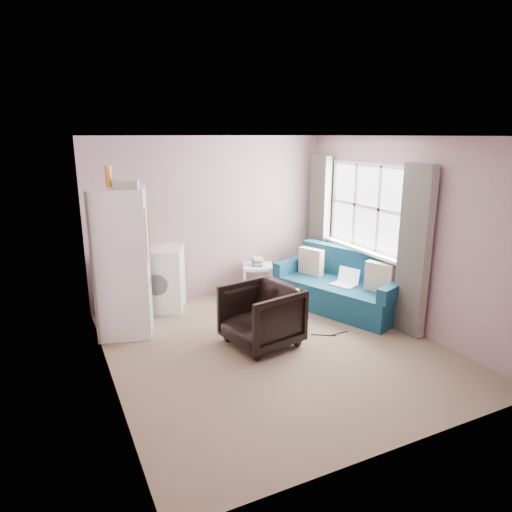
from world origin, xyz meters
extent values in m
cube|color=#7F6953|center=(0.00, 0.00, -0.01)|extent=(3.80, 4.20, 0.02)
cube|color=silver|center=(0.00, 0.00, 2.51)|extent=(3.80, 4.20, 0.02)
cube|color=#A5828A|center=(0.00, 2.11, 1.25)|extent=(3.80, 0.02, 2.50)
cube|color=#A5828A|center=(0.00, -2.11, 1.25)|extent=(3.80, 0.02, 2.50)
cube|color=#A5828A|center=(-1.91, 0.00, 1.25)|extent=(0.02, 4.20, 2.50)
cube|color=#A5828A|center=(1.91, 0.00, 1.25)|extent=(0.02, 4.20, 2.50)
cube|color=white|center=(1.89, 0.70, 1.50)|extent=(0.01, 1.60, 1.20)
imported|color=black|center=(-0.10, 0.13, 0.41)|extent=(0.89, 0.93, 0.82)
cube|color=white|center=(-1.53, 1.22, 0.95)|extent=(0.80, 0.80, 1.89)
cube|color=#5C5861|center=(-1.22, 1.13, 0.70)|extent=(0.17, 0.59, 0.02)
cube|color=#5C5861|center=(-1.15, 1.36, 1.24)|extent=(0.03, 0.04, 0.54)
cube|color=silver|center=(-1.22, 1.10, 1.32)|extent=(0.13, 0.44, 0.65)
cylinder|color=orange|center=(-1.60, 1.29, 2.02)|extent=(0.11, 0.11, 0.26)
cube|color=#A9AAA0|center=(-1.44, 1.08, 1.94)|extent=(0.36, 0.39, 0.10)
cube|color=white|center=(-0.91, 1.87, 0.46)|extent=(0.86, 0.86, 0.93)
cube|color=#5C5861|center=(-0.91, 1.85, 0.89)|extent=(0.79, 0.78, 0.05)
cylinder|color=#5C5861|center=(-1.04, 1.56, 0.47)|extent=(0.29, 0.14, 0.31)
cube|color=white|center=(0.63, 1.75, 0.48)|extent=(0.60, 0.60, 0.04)
cube|color=white|center=(0.63, 1.75, 0.06)|extent=(0.60, 0.60, 0.04)
cube|color=white|center=(0.44, 1.84, 0.25)|extent=(0.23, 0.43, 0.51)
cube|color=white|center=(0.82, 1.67, 0.25)|extent=(0.23, 0.43, 0.51)
cube|color=navy|center=(0.63, 1.75, 0.52)|extent=(0.23, 0.27, 0.03)
cube|color=#C7B184|center=(0.64, 1.75, 0.55)|extent=(0.22, 0.26, 0.03)
cube|color=navy|center=(0.62, 1.76, 0.58)|extent=(0.24, 0.27, 0.03)
cube|color=#C7B184|center=(0.63, 1.74, 0.61)|extent=(0.21, 0.26, 0.03)
cube|color=navy|center=(1.48, 0.69, 0.20)|extent=(1.46, 2.01, 0.41)
cube|color=navy|center=(1.79, 0.81, 0.63)|extent=(0.82, 1.77, 0.45)
cube|color=navy|center=(1.79, -0.13, 0.51)|extent=(0.86, 0.44, 0.20)
cube|color=navy|center=(1.16, 1.52, 0.51)|extent=(0.86, 0.44, 0.20)
cube|color=beige|center=(1.73, 0.16, 0.61)|extent=(0.26, 0.42, 0.41)
cube|color=beige|center=(1.31, 1.26, 0.61)|extent=(0.26, 0.42, 0.41)
cube|color=white|center=(1.44, 0.57, 0.42)|extent=(0.34, 0.40, 0.02)
cube|color=silver|center=(1.55, 0.61, 0.53)|extent=(0.18, 0.33, 0.22)
cube|color=white|center=(1.82, 0.70, 0.87)|extent=(0.14, 1.70, 0.04)
cube|color=white|center=(1.87, 0.70, 0.90)|extent=(0.02, 1.68, 0.05)
cube|color=white|center=(1.87, 0.70, 1.50)|extent=(0.02, 1.68, 0.05)
cube|color=white|center=(1.87, 0.70, 2.10)|extent=(0.02, 1.68, 0.05)
cube|color=white|center=(1.87, -0.10, 1.50)|extent=(0.02, 0.05, 1.20)
cube|color=white|center=(1.87, 0.43, 1.50)|extent=(0.02, 0.05, 1.20)
cube|color=white|center=(1.87, 0.97, 1.50)|extent=(0.02, 0.05, 1.20)
cube|color=white|center=(1.87, 1.50, 1.50)|extent=(0.02, 0.05, 1.20)
cube|color=beige|center=(1.78, -0.38, 1.10)|extent=(0.12, 0.46, 2.18)
cube|color=beige|center=(1.78, 1.78, 1.10)|extent=(0.12, 0.46, 2.18)
cylinder|color=black|center=(0.92, -0.04, 0.01)|extent=(0.33, 0.03, 0.01)
cylinder|color=black|center=(0.73, 0.00, 0.01)|extent=(0.28, 0.19, 0.01)
camera|label=1|loc=(-2.40, -4.52, 2.52)|focal=32.00mm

